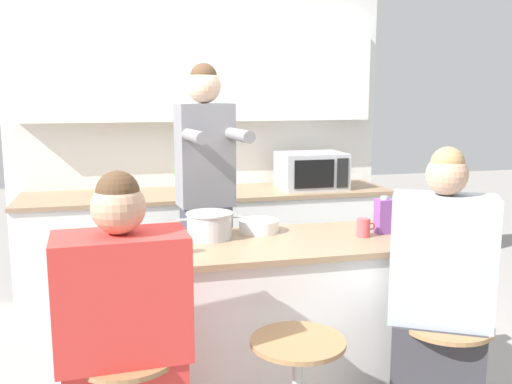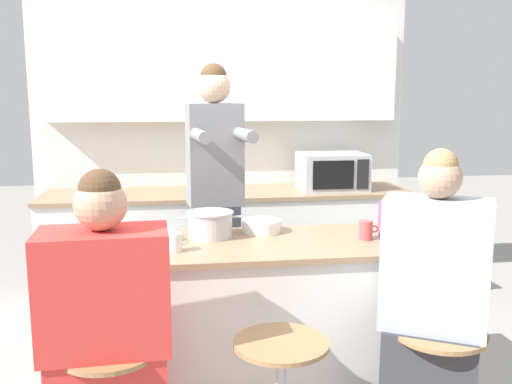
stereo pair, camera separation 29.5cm
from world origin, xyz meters
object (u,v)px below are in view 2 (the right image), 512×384
at_px(coffee_cup_far, 366,230).
at_px(person_seated_near, 432,330).
at_px(person_wrapped_blanket, 107,351).
at_px(coffee_cup_near, 175,242).
at_px(person_cooking, 215,211).
at_px(kitchen_island, 258,325).
at_px(cooking_pot, 210,224).
at_px(microwave, 332,171).
at_px(fruit_bowl, 262,226).
at_px(juice_carton, 388,219).
at_px(potted_plant, 204,174).

bearing_deg(coffee_cup_far, person_seated_near, -79.92).
xyz_separation_m(person_wrapped_blanket, coffee_cup_near, (0.28, 0.50, 0.31)).
xyz_separation_m(person_cooking, person_wrapped_blanket, (-0.54, -1.29, -0.30)).
bearing_deg(kitchen_island, coffee_cup_far, -3.00).
xyz_separation_m(kitchen_island, person_seated_near, (0.67, -0.62, 0.19)).
relative_size(person_seated_near, cooking_pot, 4.32).
bearing_deg(microwave, person_cooking, -139.78).
relative_size(kitchen_island, fruit_bowl, 7.94).
bearing_deg(kitchen_island, fruit_bowl, 76.12).
xyz_separation_m(person_seated_near, juice_carton, (0.03, 0.64, 0.35)).
height_order(person_wrapped_blanket, fruit_bowl, person_wrapped_blanket).
xyz_separation_m(person_wrapped_blanket, microwave, (1.52, 2.12, 0.41)).
height_order(kitchen_island, person_cooking, person_cooking).
bearing_deg(kitchen_island, juice_carton, 1.59).
bearing_deg(person_cooking, cooking_pot, -103.19).
relative_size(coffee_cup_far, microwave, 0.20).
relative_size(person_wrapped_blanket, coffee_cup_near, 13.29).
bearing_deg(cooking_pot, microwave, 52.38).
bearing_deg(person_seated_near, person_cooking, 152.97).
relative_size(person_seated_near, juice_carton, 7.08).
bearing_deg(kitchen_island, microwave, 61.45).
height_order(kitchen_island, coffee_cup_far, coffee_cup_far).
bearing_deg(microwave, fruit_bowl, -120.65).
distance_m(person_cooking, potted_plant, 0.88).
distance_m(person_seated_near, potted_plant, 2.36).
bearing_deg(coffee_cup_far, potted_plant, 115.49).
relative_size(microwave, potted_plant, 2.09).
bearing_deg(juice_carton, person_wrapped_blanket, -155.71).
bearing_deg(microwave, person_wrapped_blanket, -125.64).
xyz_separation_m(person_wrapped_blanket, coffee_cup_far, (1.27, 0.59, 0.31)).
bearing_deg(microwave, juice_carton, -94.39).
relative_size(person_wrapped_blanket, person_seated_near, 0.96).
relative_size(juice_carton, potted_plant, 0.83).
bearing_deg(coffee_cup_far, cooking_pot, 168.19).
bearing_deg(fruit_bowl, microwave, 59.35).
relative_size(person_wrapped_blanket, microwave, 2.70).
height_order(person_seated_near, juice_carton, person_seated_near).
distance_m(juice_carton, potted_plant, 1.77).
relative_size(person_cooking, microwave, 3.60).
distance_m(person_seated_near, coffee_cup_far, 0.67).
xyz_separation_m(person_wrapped_blanket, cooking_pot, (0.47, 0.75, 0.33)).
height_order(kitchen_island, person_seated_near, person_seated_near).
bearing_deg(cooking_pot, coffee_cup_far, -11.81).
distance_m(cooking_pot, microwave, 1.73).
distance_m(microwave, potted_plant, 1.01).
height_order(person_wrapped_blanket, person_seated_near, person_seated_near).
xyz_separation_m(person_wrapped_blanket, juice_carton, (1.41, 0.64, 0.36)).
relative_size(person_seated_near, potted_plant, 5.89).
bearing_deg(coffee_cup_far, coffee_cup_near, -174.83).
bearing_deg(person_cooking, person_seated_near, -62.88).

